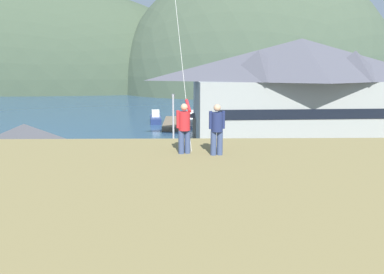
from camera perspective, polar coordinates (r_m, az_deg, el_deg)
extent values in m
plane|color=#66604C|center=(21.61, 3.16, -14.07)|extent=(600.00, 600.00, 0.00)
cube|color=gray|center=(26.18, 2.38, -9.22)|extent=(40.00, 20.00, 0.10)
cube|color=navy|center=(79.98, 0.10, 4.95)|extent=(360.00, 84.00, 0.03)
ellipsoid|color=#3D4C38|center=(148.54, -23.81, 7.07)|extent=(142.89, 57.89, 77.18)
ellipsoid|color=#42513D|center=(130.71, 10.36, 7.37)|extent=(99.15, 69.67, 90.91)
cube|color=#999E99|center=(45.23, 17.01, 4.09)|extent=(25.82, 12.05, 7.63)
cube|color=black|center=(40.11, 19.76, 3.56)|extent=(21.54, 1.03, 1.10)
pyramid|color=#4C4C56|center=(44.89, 17.49, 12.06)|extent=(27.39, 13.21, 4.93)
pyramid|color=#4C4C56|center=(41.35, 10.83, 11.46)|extent=(6.28, 6.28, 3.45)
pyramid|color=#4C4C56|center=(45.50, 25.15, 10.58)|extent=(6.28, 6.28, 3.45)
cube|color=beige|center=(27.54, -25.28, -5.52)|extent=(6.57, 6.15, 3.54)
pyramid|color=#47474C|center=(26.92, -25.78, 0.00)|extent=(7.11, 6.75, 1.87)
cube|color=black|center=(25.24, -26.81, -8.45)|extent=(1.10, 0.22, 2.48)
cube|color=#756B5B|center=(45.66, 3.46, 1.58)|extent=(5.45, 4.38, 2.79)
pyramid|color=#47474C|center=(45.34, 3.49, 4.20)|extent=(5.89, 4.81, 1.43)
cube|color=black|center=(43.69, 3.51, 0.56)|extent=(1.10, 0.12, 1.95)
cube|color=#70604C|center=(55.45, -2.97, 2.28)|extent=(3.20, 11.05, 0.70)
cube|color=navy|center=(58.58, -6.01, 2.84)|extent=(2.40, 5.72, 0.90)
cube|color=navy|center=(58.50, -6.02, 3.35)|extent=(2.32, 5.55, 0.16)
cube|color=silver|center=(58.00, -6.02, 3.91)|extent=(1.43, 1.80, 1.10)
cube|color=silver|center=(57.58, 0.57, 2.75)|extent=(2.78, 7.25, 0.90)
cube|color=white|center=(57.50, 0.57, 3.27)|extent=(2.69, 7.03, 0.16)
cube|color=silver|center=(56.89, 0.54, 3.82)|extent=(1.74, 2.24, 1.10)
cube|color=slate|center=(21.20, -3.77, -12.18)|extent=(4.31, 2.06, 0.80)
cube|color=#5B5B5F|center=(20.89, -3.39, -10.31)|extent=(2.20, 1.73, 0.70)
cube|color=black|center=(20.90, -3.39, -10.40)|extent=(2.24, 1.76, 0.32)
cylinder|color=black|center=(22.37, -7.05, -12.03)|extent=(0.65, 0.26, 0.64)
cylinder|color=black|center=(20.73, -7.92, -14.06)|extent=(0.65, 0.26, 0.64)
cylinder|color=black|center=(22.10, 0.11, -12.25)|extent=(0.65, 0.26, 0.64)
cylinder|color=black|center=(20.43, -0.12, -14.34)|extent=(0.65, 0.26, 0.64)
cube|color=slate|center=(23.72, 28.96, -11.02)|extent=(4.27, 1.98, 0.80)
cube|color=#5B5B5F|center=(23.39, 28.82, -9.35)|extent=(2.17, 1.69, 0.70)
cube|color=black|center=(23.40, 28.81, -9.43)|extent=(2.21, 1.72, 0.32)
cylinder|color=black|center=(22.52, 26.78, -13.10)|extent=(0.65, 0.25, 0.64)
cylinder|color=black|center=(24.05, 24.92, -11.35)|extent=(0.65, 0.25, 0.64)
cube|color=slate|center=(21.84, 11.39, -11.64)|extent=(4.21, 1.82, 0.80)
cube|color=#5B5B5F|center=(21.59, 11.87, -9.80)|extent=(2.11, 1.61, 0.70)
cube|color=black|center=(21.61, 11.86, -9.88)|extent=(2.15, 1.64, 0.32)
cylinder|color=black|center=(22.58, 7.38, -11.81)|extent=(0.64, 0.22, 0.64)
cylinder|color=black|center=(20.94, 8.15, -13.80)|extent=(0.64, 0.22, 0.64)
cylinder|color=black|center=(23.14, 14.22, -11.49)|extent=(0.64, 0.22, 0.64)
cylinder|color=black|center=(21.53, 15.53, -13.37)|extent=(0.64, 0.22, 0.64)
cube|color=#236633|center=(28.43, 18.25, -6.46)|extent=(4.26, 1.95, 0.80)
cube|color=#1E562B|center=(28.17, 18.06, -5.02)|extent=(2.16, 1.67, 0.70)
cube|color=black|center=(28.18, 18.05, -5.09)|extent=(2.20, 1.71, 0.32)
cylinder|color=black|center=(28.17, 21.42, -7.72)|extent=(0.65, 0.24, 0.64)
cylinder|color=black|center=(29.80, 20.21, -6.57)|extent=(0.65, 0.24, 0.64)
cylinder|color=black|center=(27.35, 16.00, -7.93)|extent=(0.65, 0.24, 0.64)
cylinder|color=black|center=(29.03, 15.08, -6.73)|extent=(0.65, 0.24, 0.64)
cube|color=#9EA3A8|center=(27.47, 2.10, -6.49)|extent=(4.30, 2.06, 0.80)
cube|color=gray|center=(27.23, 1.80, -5.00)|extent=(2.20, 1.73, 0.70)
cube|color=black|center=(27.24, 1.80, -5.07)|extent=(2.24, 1.76, 0.32)
cylinder|color=black|center=(26.93, 5.24, -7.81)|extent=(0.65, 0.26, 0.64)
cylinder|color=black|center=(28.64, 4.61, -6.60)|extent=(0.65, 0.26, 0.64)
cylinder|color=black|center=(26.62, -0.62, -8.00)|extent=(0.65, 0.26, 0.64)
cylinder|color=black|center=(28.35, -0.88, -6.76)|extent=(0.65, 0.26, 0.64)
cube|color=black|center=(31.32, 27.82, -5.58)|extent=(4.26, 1.94, 0.80)
cube|color=black|center=(31.19, 28.20, -4.25)|extent=(2.15, 1.67, 0.70)
cube|color=black|center=(31.20, 28.19, -4.31)|extent=(2.20, 1.70, 0.32)
cylinder|color=black|center=(31.64, 24.79, -5.89)|extent=(0.65, 0.24, 0.64)
cylinder|color=black|center=(30.05, 26.19, -6.92)|extent=(0.65, 0.24, 0.64)
cylinder|color=#ADADB2|center=(30.51, -3.07, 0.58)|extent=(0.16, 0.16, 6.84)
cube|color=#4C4C51|center=(30.39, -3.12, 6.86)|extent=(0.24, 0.70, 0.20)
cylinder|color=#384770|center=(11.96, -1.78, -0.83)|extent=(0.20, 0.20, 0.82)
cylinder|color=#384770|center=(12.01, -0.75, -0.78)|extent=(0.20, 0.20, 0.82)
cylinder|color=red|center=(11.85, -1.28, 2.64)|extent=(0.40, 0.40, 0.64)
sphere|color=tan|center=(11.78, -1.29, 4.95)|extent=(0.24, 0.24, 0.24)
cylinder|color=red|center=(12.00, -0.64, 5.17)|extent=(0.23, 0.57, 0.43)
cylinder|color=red|center=(11.79, -2.33, 2.94)|extent=(0.11, 0.11, 0.60)
cylinder|color=#384770|center=(11.78, 3.55, -1.04)|extent=(0.20, 0.20, 0.82)
cylinder|color=#384770|center=(11.83, 4.59, -1.00)|extent=(0.20, 0.20, 0.82)
cylinder|color=navy|center=(11.67, 4.13, 2.48)|extent=(0.40, 0.40, 0.64)
sphere|color=tan|center=(11.60, 4.16, 4.82)|extent=(0.24, 0.24, 0.24)
cylinder|color=navy|center=(11.61, 3.07, 2.80)|extent=(0.11, 0.11, 0.60)
cylinder|color=navy|center=(11.71, 5.18, 2.84)|extent=(0.11, 0.11, 0.60)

